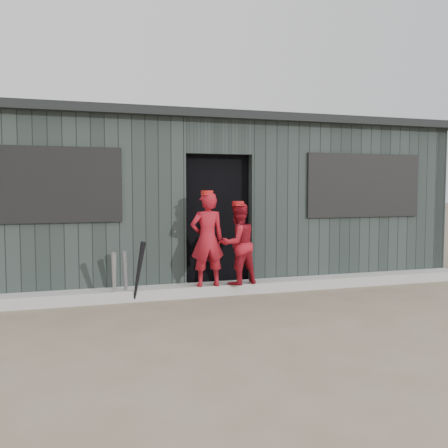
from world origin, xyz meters
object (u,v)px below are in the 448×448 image
object	(u,v)px
player_red_left	(207,239)
player_red_right	(238,244)
bat_mid	(125,276)
player_grey_back	(241,248)
bat_right	(139,272)
dugout	(194,201)
bat_left	(114,278)

from	to	relation	value
player_red_left	player_red_right	distance (m)	0.46
bat_mid	player_grey_back	bearing A→B (deg)	19.48
bat_right	player_red_right	size ratio (longest dim) A/B	0.72
player_grey_back	dugout	bearing A→B (deg)	-89.84
player_red_left	bat_left	bearing A→B (deg)	2.66
bat_right	player_red_left	distance (m)	1.05
player_red_right	dugout	world-z (taller)	dugout
bat_mid	player_red_right	world-z (taller)	player_red_right
player_red_left	player_red_right	world-z (taller)	player_red_left
bat_left	bat_mid	bearing A→B (deg)	22.85
dugout	player_grey_back	bearing A→B (deg)	-68.63
bat_left	player_red_right	world-z (taller)	player_red_right
player_red_right	player_grey_back	world-z (taller)	player_red_right
bat_right	player_red_right	xyz separation A→B (m)	(1.42, 0.13, 0.31)
bat_mid	player_grey_back	world-z (taller)	player_grey_back
bat_mid	player_red_left	xyz separation A→B (m)	(1.12, 0.00, 0.45)
player_red_left	player_red_right	bearing A→B (deg)	179.91
dugout	player_red_right	bearing A→B (deg)	-84.61
player_grey_back	dugout	size ratio (longest dim) A/B	0.14
player_red_right	player_red_left	bearing A→B (deg)	-16.28
bat_right	dugout	size ratio (longest dim) A/B	0.10
player_red_left	dugout	size ratio (longest dim) A/B	0.16
bat_left	bat_right	bearing A→B (deg)	-10.33
bat_mid	dugout	world-z (taller)	dugout
bat_right	dugout	distance (m)	2.46
player_red_left	dugout	bearing A→B (deg)	-99.09
bat_left	dugout	distance (m)	2.62
bat_mid	player_grey_back	size ratio (longest dim) A/B	0.59
dugout	bat_mid	bearing A→B (deg)	-127.60
player_grey_back	bat_mid	bearing A→B (deg)	-1.74
player_red_left	player_grey_back	world-z (taller)	player_red_left
bat_right	player_grey_back	distance (m)	1.88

